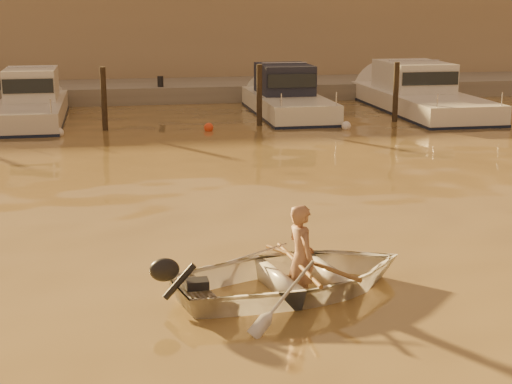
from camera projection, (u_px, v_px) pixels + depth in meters
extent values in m
plane|color=olive|center=(121.00, 279.00, 11.83)|extent=(160.00, 160.00, 0.00)
imported|color=silver|center=(295.00, 276.00, 11.24)|extent=(4.01, 3.25, 0.73)
imported|color=#9F6D4F|center=(301.00, 258.00, 11.22)|extent=(0.50, 0.65, 1.59)
cylinder|color=brown|center=(311.00, 262.00, 11.30)|extent=(0.94, 1.93, 0.13)
cylinder|color=brown|center=(298.00, 264.00, 11.22)|extent=(0.16, 2.10, 0.13)
cylinder|color=#2D2319|center=(104.00, 102.00, 24.73)|extent=(0.18, 0.18, 2.20)
cylinder|color=#2D2319|center=(259.00, 98.00, 25.63)|extent=(0.18, 0.18, 2.20)
cylinder|color=#2D2319|center=(396.00, 95.00, 26.48)|extent=(0.18, 0.18, 2.20)
sphere|color=white|center=(59.00, 133.00, 23.90)|extent=(0.30, 0.30, 0.30)
sphere|color=#EA411B|center=(209.00, 128.00, 24.83)|extent=(0.30, 0.30, 0.30)
sphere|color=white|center=(346.00, 126.00, 25.15)|extent=(0.30, 0.30, 0.30)
cube|color=gray|center=(110.00, 96.00, 32.29)|extent=(52.00, 4.00, 1.00)
cube|color=#9E8466|center=(107.00, 34.00, 36.98)|extent=(46.00, 7.00, 4.80)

